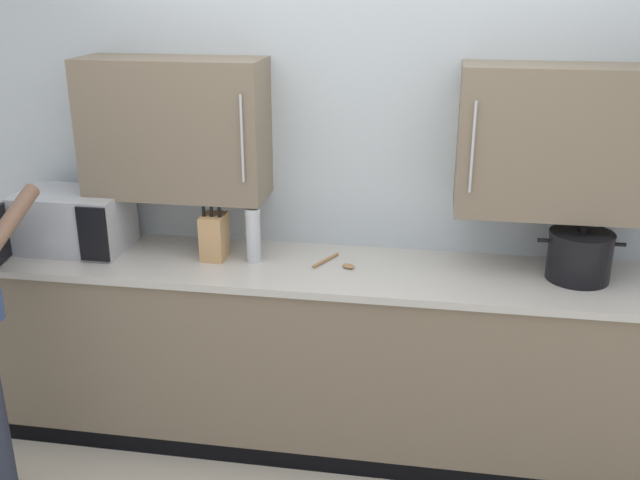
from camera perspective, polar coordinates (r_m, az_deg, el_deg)
back_wall_tiled at (r=3.50m, az=3.38°, el=6.78°), size 4.28×0.44×2.77m
counter_unit at (r=3.58m, az=2.53°, el=-9.33°), size 3.86×0.61×0.95m
microwave_oven at (r=3.78m, az=-19.41°, el=1.44°), size 0.53×0.72×0.29m
knife_block at (r=3.49m, az=-8.39°, el=0.29°), size 0.11×0.15×0.31m
wooden_spoon at (r=3.40m, az=1.41°, el=-1.86°), size 0.21×0.19×0.02m
thermos_flask at (r=3.42m, az=-5.33°, el=0.42°), size 0.07×0.07×0.27m
stock_pot at (r=3.41m, az=19.91°, el=-1.18°), size 0.38×0.28×0.25m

